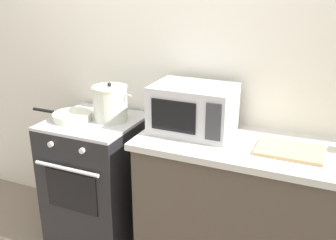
% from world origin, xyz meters
% --- Properties ---
extents(back_wall, '(4.40, 0.10, 2.50)m').
position_xyz_m(back_wall, '(0.30, 0.97, 1.25)').
color(back_wall, silver).
rests_on(back_wall, ground_plane).
extents(lower_cabinet_right, '(1.64, 0.56, 0.88)m').
position_xyz_m(lower_cabinet_right, '(0.90, 0.62, 0.44)').
color(lower_cabinet_right, '#4C4238').
rests_on(lower_cabinet_right, ground_plane).
extents(countertop_right, '(1.70, 0.60, 0.04)m').
position_xyz_m(countertop_right, '(0.90, 0.62, 0.90)').
color(countertop_right, beige).
rests_on(countertop_right, lower_cabinet_right).
extents(stove, '(0.60, 0.64, 0.92)m').
position_xyz_m(stove, '(-0.35, 0.60, 0.46)').
color(stove, black).
rests_on(stove, ground_plane).
extents(stock_pot, '(0.32, 0.24, 0.26)m').
position_xyz_m(stock_pot, '(-0.24, 0.65, 1.04)').
color(stock_pot, beige).
rests_on(stock_pot, stove).
extents(frying_pan, '(0.46, 0.26, 0.05)m').
position_xyz_m(frying_pan, '(-0.49, 0.54, 0.95)').
color(frying_pan, beige).
rests_on(frying_pan, stove).
extents(microwave, '(0.50, 0.37, 0.30)m').
position_xyz_m(microwave, '(0.35, 0.68, 1.07)').
color(microwave, silver).
rests_on(microwave, countertop_right).
extents(cutting_board, '(0.36, 0.26, 0.02)m').
position_xyz_m(cutting_board, '(0.95, 0.60, 0.93)').
color(cutting_board, tan).
rests_on(cutting_board, countertop_right).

